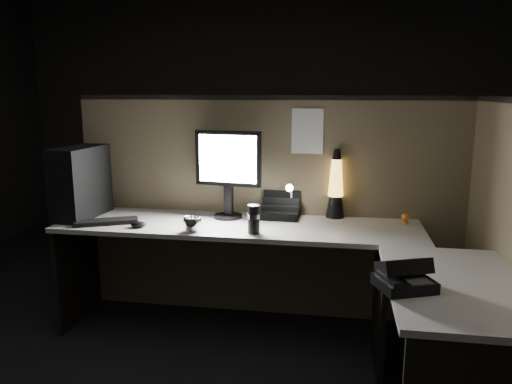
% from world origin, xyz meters
% --- Properties ---
extents(floor, '(6.00, 6.00, 0.00)m').
position_xyz_m(floor, '(0.00, 0.00, 0.00)').
color(floor, black).
rests_on(floor, ground).
extents(room_shell, '(6.00, 6.00, 6.00)m').
position_xyz_m(room_shell, '(0.00, 0.00, 1.62)').
color(room_shell, silver).
rests_on(room_shell, ground).
extents(partition_back, '(2.66, 0.06, 1.50)m').
position_xyz_m(partition_back, '(0.00, 0.93, 0.75)').
color(partition_back, brown).
rests_on(partition_back, ground).
extents(desk, '(2.60, 1.60, 0.73)m').
position_xyz_m(desk, '(0.18, 0.25, 0.58)').
color(desk, '#ACA8A2').
rests_on(desk, ground).
extents(pc_tower, '(0.24, 0.46, 0.47)m').
position_xyz_m(pc_tower, '(-1.22, 0.62, 0.96)').
color(pc_tower, black).
rests_on(pc_tower, desk).
extents(monitor, '(0.45, 0.19, 0.58)m').
position_xyz_m(monitor, '(-0.25, 0.76, 1.08)').
color(monitor, black).
rests_on(monitor, desk).
extents(keyboard, '(0.42, 0.28, 0.02)m').
position_xyz_m(keyboard, '(-0.98, 0.47, 0.74)').
color(keyboard, black).
rests_on(keyboard, desk).
extents(mouse, '(0.11, 0.09, 0.04)m').
position_xyz_m(mouse, '(-0.74, 0.42, 0.75)').
color(mouse, black).
rests_on(mouse, desk).
extents(clip_lamp, '(0.05, 0.19, 0.24)m').
position_xyz_m(clip_lamp, '(0.16, 0.79, 0.87)').
color(clip_lamp, white).
rests_on(clip_lamp, desk).
extents(organizer, '(0.26, 0.23, 0.19)m').
position_xyz_m(organizer, '(0.10, 0.82, 0.77)').
color(organizer, black).
rests_on(organizer, desk).
extents(lava_lamp, '(0.12, 0.12, 0.46)m').
position_xyz_m(lava_lamp, '(0.45, 0.88, 0.92)').
color(lava_lamp, black).
rests_on(lava_lamp, desk).
extents(travel_mug, '(0.08, 0.08, 0.17)m').
position_xyz_m(travel_mug, '(-0.02, 0.42, 0.81)').
color(travel_mug, black).
rests_on(travel_mug, desk).
extents(steel_mug, '(0.14, 0.14, 0.09)m').
position_xyz_m(steel_mug, '(-0.39, 0.39, 0.77)').
color(steel_mug, silver).
rests_on(steel_mug, desk).
extents(figurine, '(0.05, 0.05, 0.05)m').
position_xyz_m(figurine, '(0.90, 0.77, 0.77)').
color(figurine, orange).
rests_on(figurine, desk).
extents(pinned_paper, '(0.21, 0.00, 0.30)m').
position_xyz_m(pinned_paper, '(0.26, 0.90, 1.30)').
color(pinned_paper, white).
rests_on(pinned_paper, partition_back).
extents(desk_phone, '(0.28, 0.28, 0.13)m').
position_xyz_m(desk_phone, '(0.76, -0.30, 0.78)').
color(desk_phone, black).
rests_on(desk_phone, desk).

